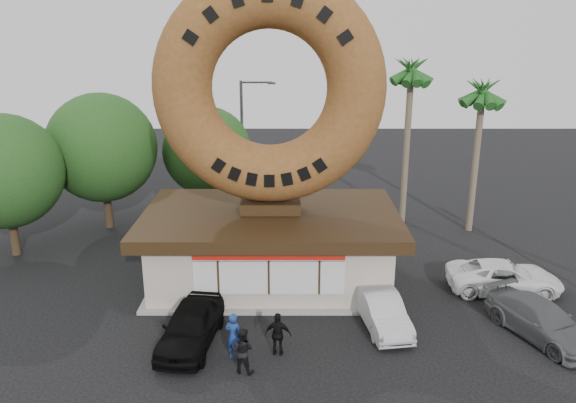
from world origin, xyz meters
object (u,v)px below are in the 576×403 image
(car_black, at_px, (191,326))
(car_grey, at_px, (541,320))
(person_center, at_px, (242,350))
(car_silver, at_px, (382,311))
(person_left, at_px, (234,337))
(giant_donut, at_px, (269,89))
(person_right, at_px, (278,334))
(donut_shop, at_px, (271,244))
(car_white, at_px, (504,277))
(street_lamp, at_px, (245,140))

(car_black, height_order, car_grey, car_black)
(person_center, xyz_separation_m, car_silver, (5.12, 3.01, -0.16))
(car_black, bearing_deg, person_left, -23.54)
(giant_donut, relative_size, car_silver, 2.44)
(giant_donut, relative_size, person_left, 5.49)
(person_right, xyz_separation_m, car_black, (-3.17, 0.70, -0.06))
(car_black, bearing_deg, person_right, -5.27)
(person_center, distance_m, car_grey, 11.13)
(donut_shop, bearing_deg, car_silver, -42.91)
(person_center, distance_m, car_white, 12.42)
(car_silver, bearing_deg, person_left, -166.09)
(person_right, relative_size, car_silver, 0.41)
(street_lamp, height_order, person_right, street_lamp)
(car_black, relative_size, car_white, 0.90)
(giant_donut, bearing_deg, donut_shop, -90.00)
(person_center, relative_size, car_black, 0.37)
(giant_donut, xyz_separation_m, person_center, (-0.75, -7.09, -7.80))
(person_right, bearing_deg, person_center, 49.37)
(person_center, distance_m, car_silver, 5.94)
(car_white, bearing_deg, car_silver, 121.58)
(person_left, relative_size, car_grey, 0.38)
(street_lamp, bearing_deg, person_right, -81.94)
(car_grey, distance_m, car_white, 3.71)
(street_lamp, height_order, car_grey, street_lamp)
(person_right, height_order, car_silver, person_right)
(giant_donut, height_order, car_white, giant_donut)
(car_silver, bearing_deg, street_lamp, 105.33)
(car_black, distance_m, car_grey, 12.92)
(person_center, distance_m, car_black, 2.65)
(giant_donut, distance_m, car_black, 9.91)
(giant_donut, distance_m, street_lamp, 10.98)
(street_lamp, height_order, person_left, street_lamp)
(donut_shop, relative_size, street_lamp, 1.40)
(car_grey, bearing_deg, person_left, 164.16)
(person_center, bearing_deg, donut_shop, -79.66)
(giant_donut, bearing_deg, street_lamp, 100.51)
(giant_donut, height_order, car_grey, giant_donut)
(person_left, relative_size, person_right, 1.09)
(donut_shop, height_order, person_right, donut_shop)
(person_center, height_order, person_right, person_center)
(car_silver, xyz_separation_m, car_grey, (5.78, -0.76, 0.01))
(donut_shop, distance_m, person_left, 6.48)
(giant_donut, distance_m, car_silver, 9.95)
(donut_shop, relative_size, person_right, 6.99)
(person_center, bearing_deg, car_grey, -151.96)
(giant_donut, height_order, person_center, giant_donut)
(person_center, xyz_separation_m, person_right, (1.17, 1.02, -0.00))
(person_right, bearing_deg, giant_donut, -77.89)
(street_lamp, xyz_separation_m, person_left, (0.75, -16.34, -3.61))
(donut_shop, xyz_separation_m, car_silver, (4.37, -4.06, -1.12))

